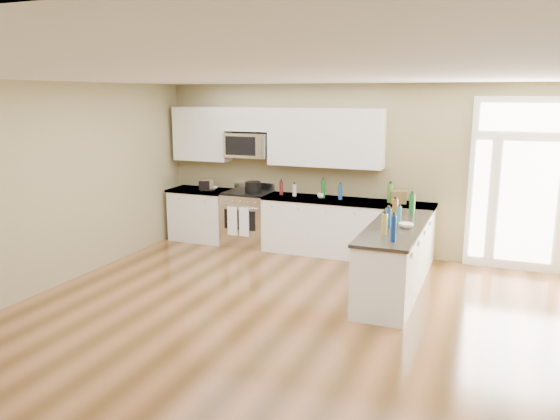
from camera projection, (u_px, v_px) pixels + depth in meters
name	position (u px, v px, depth m)	size (l,w,h in m)	color
ground	(264.00, 352.00, 5.68)	(8.00, 8.00, 0.00)	#4F3316
room_shell	(263.00, 191.00, 5.32)	(8.00, 8.00, 8.00)	#91855C
back_cabinet_left	(201.00, 216.00, 9.98)	(1.10, 0.66, 0.94)	white
back_cabinet_right	(345.00, 230.00, 8.99)	(2.85, 0.66, 0.94)	white
peninsula_cabinet	(395.00, 262.00, 7.28)	(0.69, 2.32, 0.94)	white
upper_cabinet_left	(202.00, 134.00, 9.81)	(1.04, 0.33, 0.95)	white
upper_cabinet_right	(325.00, 138.00, 8.96)	(1.94, 0.33, 0.95)	white
upper_cabinet_short	(249.00, 119.00, 9.41)	(0.82, 0.33, 0.40)	white
microwave	(248.00, 145.00, 9.47)	(0.78, 0.41, 0.42)	silver
entry_door	(529.00, 186.00, 8.06)	(1.70, 0.10, 2.60)	white
kitchen_range	(248.00, 218.00, 9.63)	(0.79, 0.70, 1.08)	silver
stockpot	(253.00, 187.00, 9.45)	(0.27, 0.27, 0.21)	black
toaster_oven	(207.00, 184.00, 9.75)	(0.24, 0.19, 0.21)	silver
cardboard_box	(399.00, 197.00, 8.60)	(0.24, 0.18, 0.20)	brown
bowl_left	(212.00, 189.00, 9.78)	(0.21, 0.21, 0.05)	white
bowl_peninsula	(406.00, 225.00, 7.03)	(0.19, 0.19, 0.06)	white
cup_counter	(321.00, 196.00, 9.03)	(0.11, 0.11, 0.08)	white
counter_bottles	(367.00, 202.00, 7.98)	(2.40, 2.42, 0.32)	#19591E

